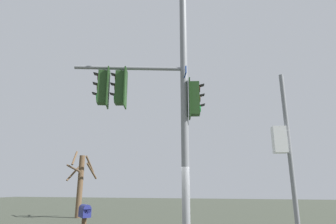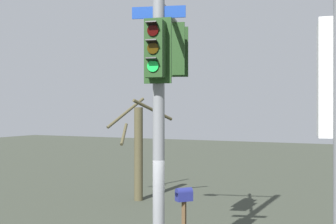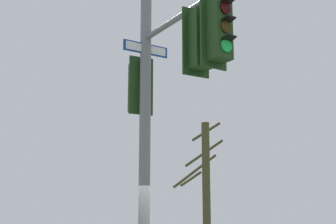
# 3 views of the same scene
# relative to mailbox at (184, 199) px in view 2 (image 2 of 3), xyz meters

# --- Properties ---
(main_signal_pole_assembly) EXTENTS (4.46, 3.39, 9.02)m
(main_signal_pole_assembly) POSITION_rel_mailbox_xyz_m (2.27, 0.37, 3.89)
(main_signal_pole_assembly) COLOR slate
(main_signal_pole_assembly) RESTS_ON ground
(mailbox) EXTENTS (0.49, 0.47, 1.41)m
(mailbox) POSITION_rel_mailbox_xyz_m (0.00, 0.00, 0.00)
(mailbox) COLOR #4C3823
(mailbox) RESTS_ON ground
(bare_tree_across_street) EXTENTS (2.46, 2.49, 4.06)m
(bare_tree_across_street) POSITION_rel_mailbox_xyz_m (-3.89, -3.62, 0.93)
(bare_tree_across_street) COLOR #47412B
(bare_tree_across_street) RESTS_ON ground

